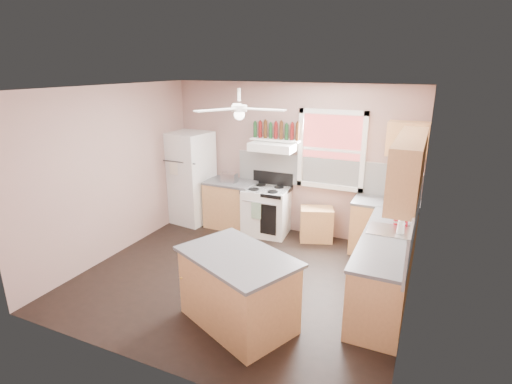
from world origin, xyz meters
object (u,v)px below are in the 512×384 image
at_px(refrigerator, 190,178).
at_px(cart, 316,225).
at_px(toaster, 229,178).
at_px(stove, 266,211).
at_px(island, 238,291).

distance_m(refrigerator, cart, 2.61).
relative_size(refrigerator, toaster, 6.33).
xyz_separation_m(stove, island, (0.75, -2.63, 0.00)).
bearing_deg(cart, island, -113.51).
relative_size(toaster, cart, 0.50).
relative_size(stove, cart, 1.54).
bearing_deg(stove, toaster, 177.79).
height_order(toaster, cart, toaster).
height_order(toaster, stove, toaster).
xyz_separation_m(toaster, island, (1.49, -2.59, -0.56)).
bearing_deg(refrigerator, stove, 8.21).
xyz_separation_m(refrigerator, island, (2.36, -2.61, -0.46)).
relative_size(refrigerator, island, 1.37).
bearing_deg(refrigerator, toaster, 6.39).
bearing_deg(island, refrigerator, 156.64).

